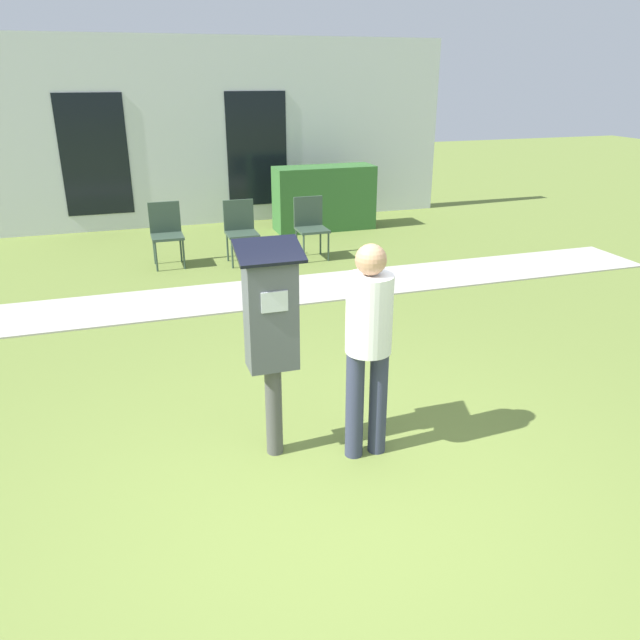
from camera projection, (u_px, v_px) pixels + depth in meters
name	position (u px, v px, depth m)	size (l,w,h in m)	color
ground_plane	(334.00, 501.00, 4.08)	(40.00, 40.00, 0.00)	olive
sidewalk	(224.00, 297.00, 7.73)	(12.00, 1.10, 0.02)	#B7B2A8
building_facade	(177.00, 134.00, 10.91)	(10.00, 0.26, 3.20)	silver
parking_meter	(271.00, 324.00, 4.23)	(0.44, 0.31, 1.59)	#4C4C4C
person_standing	(369.00, 337.00, 4.26)	(0.32, 0.32, 1.58)	#333851
outdoor_chair_left	(166.00, 229.00, 8.88)	(0.44, 0.44, 0.90)	#334738
outdoor_chair_middle	(240.00, 227.00, 9.02)	(0.44, 0.44, 0.90)	#334738
outdoor_chair_right	(310.00, 223.00, 9.26)	(0.44, 0.44, 0.90)	#334738
hedge_row	(324.00, 198.00, 10.94)	(1.75, 0.60, 1.10)	#33662D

